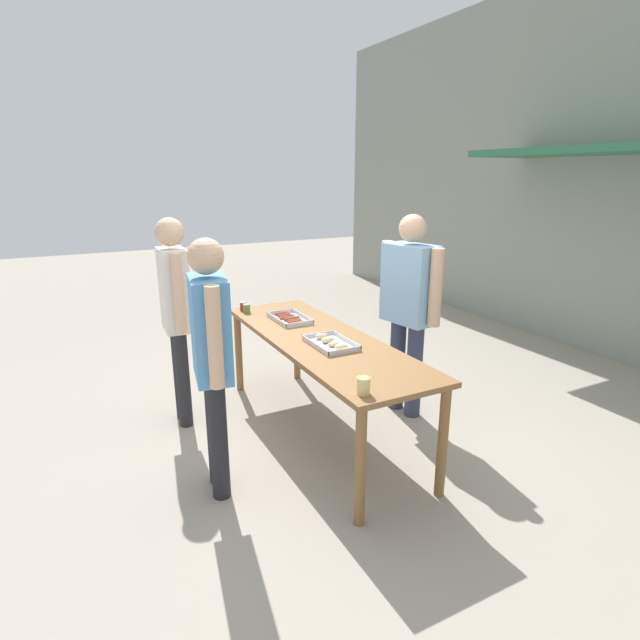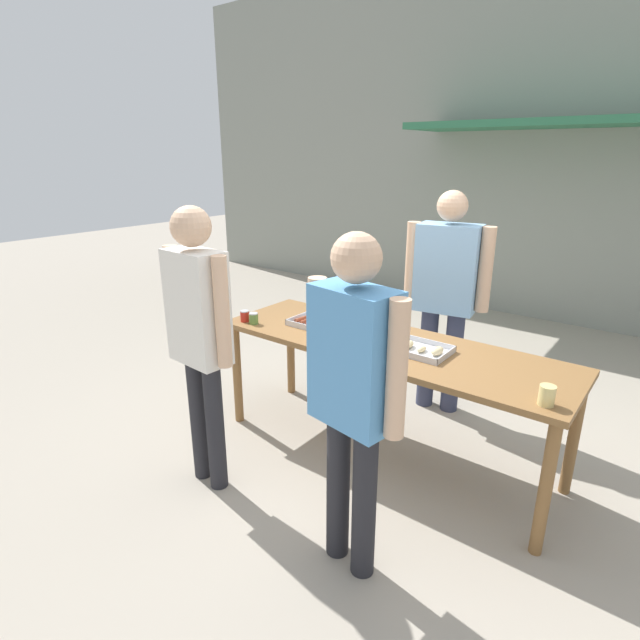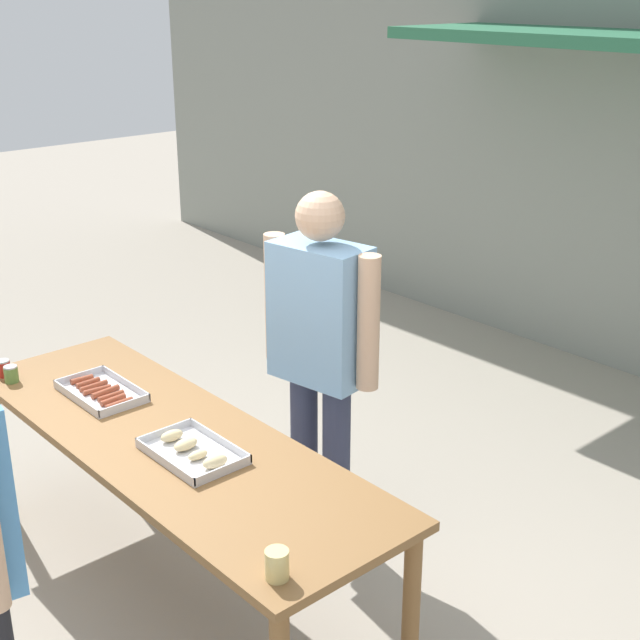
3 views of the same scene
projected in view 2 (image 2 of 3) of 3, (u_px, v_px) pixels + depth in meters
name	position (u px, v px, depth m)	size (l,w,h in m)	color
ground_plane	(383.00, 451.00, 3.68)	(24.00, 24.00, 0.00)	#A39989
building_facade_back	(563.00, 138.00, 5.94)	(12.00, 1.11, 4.50)	gray
serving_table	(387.00, 355.00, 3.44)	(2.47, 0.78, 0.86)	brown
food_tray_sausages	(320.00, 325.00, 3.72)	(0.45, 0.28, 0.04)	silver
food_tray_buns	(415.00, 348.00, 3.27)	(0.45, 0.29, 0.06)	silver
condiment_jar_mustard	(245.00, 316.00, 3.83)	(0.07, 0.07, 0.09)	#B22319
condiment_jar_ketchup	(254.00, 318.00, 3.77)	(0.07, 0.07, 0.09)	#567A38
beer_cup	(547.00, 395.00, 2.55)	(0.08, 0.08, 0.11)	#DBC67A
person_server_behind_table	(446.00, 286.00, 4.00)	(0.68, 0.34, 1.83)	#333851
person_customer_holding_hotdog	(199.00, 325.00, 3.02)	(0.56, 0.24, 1.82)	#232328
person_customer_with_cup	(353.00, 382.00, 2.36)	(0.59, 0.29, 1.78)	#232328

